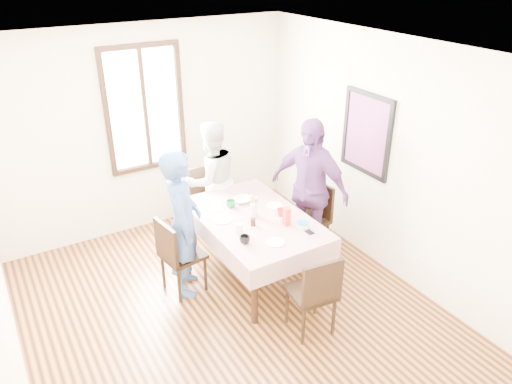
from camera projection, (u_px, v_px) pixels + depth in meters
ground at (231, 312)px, 5.19m from camera, size 4.50×4.50×0.00m
back_wall at (146, 131)px, 6.31m from camera, size 4.00×0.00×4.00m
right_wall at (385, 158)px, 5.50m from camera, size 0.00×4.50×4.50m
window_frame at (145, 109)px, 6.16m from camera, size 1.02×0.06×1.62m
window_pane at (144, 109)px, 6.16m from camera, size 0.90×0.02×1.50m
art_poster at (367, 134)px, 5.63m from camera, size 0.04×0.76×0.96m
dining_table at (254, 246)px, 5.65m from camera, size 0.98×1.60×0.75m
tablecloth at (254, 218)px, 5.48m from camera, size 1.10×1.72×0.01m
chair_left at (183, 255)px, 5.35m from camera, size 0.48×0.48×0.91m
chair_right at (309, 220)px, 6.03m from camera, size 0.46×0.46×0.91m
chair_far at (211, 202)px, 6.46m from camera, size 0.44×0.44×0.91m
chair_near at (311, 292)px, 4.77m from camera, size 0.46×0.46×0.91m
person_left at (182, 224)px, 5.19m from camera, size 0.60×0.72×1.67m
person_far at (211, 180)px, 6.29m from camera, size 0.80×0.65×1.58m
person_right at (309, 189)px, 5.83m from camera, size 0.79×1.13×1.78m
mug_black at (245, 240)px, 4.98m from camera, size 0.14×0.14×0.08m
mug_flag at (281, 212)px, 5.48m from camera, size 0.11×0.11×0.09m
mug_green at (231, 204)px, 5.67m from camera, size 0.15×0.15×0.09m
serving_bowl at (242, 200)px, 5.79m from camera, size 0.21×0.21×0.05m
juice_carton at (287, 217)px, 5.28m from camera, size 0.06×0.06×0.20m
butter_tub at (303, 226)px, 5.25m from camera, size 0.13×0.13×0.06m
jam_jar at (253, 222)px, 5.30m from camera, size 0.06×0.06×0.08m
drinking_glass at (240, 229)px, 5.14m from camera, size 0.08×0.08×0.11m
smartphone at (308, 231)px, 5.20m from camera, size 0.07×0.14×0.01m
flower_vase at (253, 210)px, 5.47m from camera, size 0.08×0.08×0.15m
plate_left at (223, 220)px, 5.41m from camera, size 0.20×0.20×0.01m
plate_right at (274, 206)px, 5.71m from camera, size 0.20×0.20×0.01m
plate_near at (275, 242)px, 5.00m from camera, size 0.20×0.20×0.01m
butter_lid at (303, 223)px, 5.23m from camera, size 0.12×0.12×0.01m
flower_bunch at (253, 200)px, 5.41m from camera, size 0.09×0.09×0.10m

